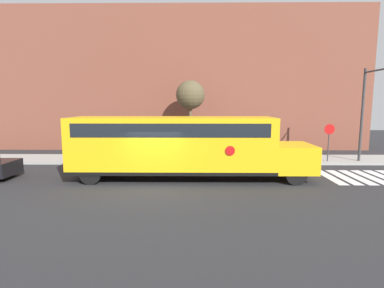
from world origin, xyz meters
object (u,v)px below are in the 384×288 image
Objects in this scene: school_bus at (181,144)px; tree_near_sidewalk at (190,96)px; traffic_light at (372,102)px; stop_sign at (329,138)px.

tree_near_sidewalk is at bearing 87.26° from school_bus.
school_bus is 11.84m from traffic_light.
stop_sign is at bearing 23.59° from school_bus.
stop_sign is at bearing -20.56° from tree_near_sidewalk.
stop_sign is 0.42× the size of traffic_light.
tree_near_sidewalk is (0.35, 7.26, 2.56)m from school_bus.
tree_near_sidewalk is (-8.76, 3.29, 2.72)m from stop_sign.
stop_sign is 9.74m from tree_near_sidewalk.
school_bus is 7.71m from tree_near_sidewalk.
traffic_light reaches higher than stop_sign.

